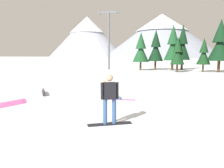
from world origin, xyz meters
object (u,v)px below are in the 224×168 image
Objects in this scene: loose_snowboard_near_right at (43,92)px; pine_tree_slender at (178,53)px; pine_tree_broad at (183,45)px; pine_tree_short at (220,43)px; loose_snowboard_near_left at (9,104)px; pine_tree_young at (141,50)px; pine_tree_leaning at (156,48)px; snowboarder_foreground at (110,98)px; pine_tree_twin at (204,53)px; snowboarder_midground at (108,93)px; ski_lift_tower at (109,36)px; pine_tree_tall at (173,45)px.

loose_snowboard_near_right is 0.29× the size of pine_tree_slender.
pine_tree_broad is 1.01× the size of pine_tree_short.
loose_snowboard_near_left is at bearing -87.06° from loose_snowboard_near_right.
loose_snowboard_near_right is at bearing -98.28° from pine_tree_young.
pine_tree_short is (9.07, -3.45, 0.45)m from pine_tree_leaning.
snowboarder_foreground is 0.36× the size of pine_tree_twin.
snowboarder_foreground is at bearing -15.39° from loose_snowboard_near_left.
pine_tree_slender reaches higher than pine_tree_twin.
snowboarder_foreground is 0.35× the size of pine_tree_slender.
loose_snowboard_near_left is 27.21m from pine_tree_young.
pine_tree_leaning is (1.46, 25.73, 3.27)m from snowboarder_midground.
pine_tree_short reaches higher than loose_snowboard_near_right.
pine_tree_short is at bearing -8.55° from ski_lift_tower.
snowboarder_midground is (-1.17, 4.17, -0.58)m from snowboarder_foreground.
pine_tree_tall is at bearing 152.22° from pine_tree_twin.
pine_tree_broad is at bearing 16.74° from pine_tree_leaning.
snowboarder_midground is 21.73m from pine_tree_slender.
pine_tree_short is (14.81, 21.77, 3.93)m from loose_snowboard_near_right.
pine_tree_tall is (2.73, -0.81, 0.36)m from pine_tree_leaning.
loose_snowboard_near_right is at bearing 139.36° from snowboarder_foreground.
pine_tree_broad reaches higher than pine_tree_twin.
pine_tree_leaning reaches higher than pine_tree_twin.
ski_lift_tower reaches higher than pine_tree_twin.
pine_tree_slender is (9.03, 20.57, 2.62)m from loose_snowboard_near_right.
pine_tree_broad is 1.49× the size of pine_tree_slender.
snowboarder_midground is at bearing -102.17° from pine_tree_broad.
pine_tree_broad is at bearing 71.52° from loose_snowboard_near_left.
snowboarder_foreground is 4.37m from snowboarder_midground.
pine_tree_tall reaches higher than pine_tree_twin.
pine_tree_young is at bearing 171.14° from pine_tree_twin.
loose_snowboard_near_left is at bearing -110.44° from pine_tree_slender.
snowboarder_midground is 27.92m from pine_tree_broad.
pine_tree_broad reaches higher than pine_tree_leaning.
pine_tree_short is at bearing 55.77° from loose_snowboard_near_right.
pine_tree_tall reaches higher than pine_tree_slender.
pine_tree_short reaches higher than pine_tree_slender.
pine_tree_slender is at bearing 81.93° from snowboarder_foreground.
pine_tree_young is (-5.60, 3.03, 0.58)m from pine_tree_slender.
pine_tree_broad is at bearing 121.24° from pine_tree_twin.
loose_snowboard_near_right is 0.20× the size of pine_tree_broad.
pine_tree_young is (-5.04, -0.81, -0.65)m from pine_tree_tall.
pine_tree_tall is at bearing 98.18° from pine_tree_slender.
pine_tree_broad is at bearing 23.74° from pine_tree_young.
pine_tree_twin is (12.61, 25.37, 2.56)m from loose_snowboard_near_left.
pine_tree_twin is at bearing 22.79° from pine_tree_slender.
ski_lift_tower reaches higher than pine_tree_young.
pine_tree_broad reaches higher than pine_tree_short.
loose_snowboard_near_left is 29.23m from pine_tree_short.
ski_lift_tower reaches higher than snowboarder_midground.
pine_tree_leaning is 1.35× the size of pine_tree_twin.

